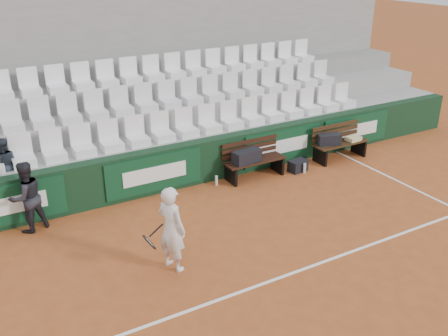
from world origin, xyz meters
TOP-DOWN VIEW (x-y plane):
  - ground at (0.00, 0.00)m, footprint 80.00×80.00m
  - court_baseline at (0.00, 0.00)m, footprint 18.00×0.06m
  - back_barrier at (0.07, 3.99)m, footprint 18.00×0.34m
  - grandstand_tier_front at (0.00, 4.62)m, footprint 18.00×0.95m
  - grandstand_tier_mid at (0.00, 5.58)m, footprint 18.00×0.95m
  - grandstand_tier_back at (0.00, 6.53)m, footprint 18.00×0.95m
  - grandstand_rear_wall at (0.00, 7.15)m, footprint 18.00×0.30m
  - seat_row_front at (0.00, 4.45)m, footprint 11.90×0.44m
  - seat_row_mid at (0.00, 5.40)m, footprint 11.90×0.44m
  - seat_row_back at (0.00, 6.35)m, footprint 11.90×0.44m
  - bench_left at (2.20, 3.56)m, footprint 1.50×0.56m
  - bench_right at (4.74, 3.44)m, footprint 1.50×0.56m
  - sports_bag_left at (1.96, 3.52)m, footprint 0.72×0.38m
  - sports_bag_right at (4.37, 3.49)m, footprint 0.63×0.44m
  - towel at (5.11, 3.39)m, footprint 0.39×0.29m
  - sports_bag_ground at (3.32, 3.35)m, footprint 0.50×0.35m
  - water_bottle_near at (1.21, 3.62)m, footprint 0.06×0.06m
  - water_bottle_far at (3.38, 3.16)m, footprint 0.07×0.07m
  - tennis_player at (-0.99, 1.14)m, footprint 0.77×0.65m
  - ball_kid at (-2.85, 3.63)m, footprint 0.82×0.73m
  - spectator_c at (-3.06, 4.50)m, footprint 0.57×0.47m

SIDE VIEW (x-z plane):
  - ground at x=0.00m, z-range 0.00..0.00m
  - court_baseline at x=0.00m, z-range 0.00..0.01m
  - water_bottle_near at x=1.21m, z-range 0.00..0.23m
  - water_bottle_far at x=3.38m, z-range 0.00..0.25m
  - sports_bag_ground at x=3.32m, z-range 0.00..0.28m
  - bench_left at x=2.20m, z-range 0.00..0.45m
  - bench_right at x=4.74m, z-range 0.00..0.45m
  - grandstand_tier_front at x=0.00m, z-range 0.00..1.00m
  - back_barrier at x=0.07m, z-range 0.00..1.00m
  - towel at x=5.11m, z-range 0.45..0.55m
  - sports_bag_right at x=4.37m, z-range 0.45..0.72m
  - sports_bag_left at x=1.96m, z-range 0.45..0.74m
  - ball_kid at x=-2.85m, z-range 0.00..1.41m
  - grandstand_tier_mid at x=0.00m, z-range 0.00..1.45m
  - tennis_player at x=-0.99m, z-range 0.00..1.51m
  - grandstand_tier_back at x=0.00m, z-range 0.00..1.90m
  - seat_row_front at x=0.00m, z-range 1.00..1.63m
  - spectator_c at x=-3.06m, z-range 1.00..2.09m
  - seat_row_mid at x=0.00m, z-range 1.45..2.08m
  - grandstand_rear_wall at x=0.00m, z-range 0.00..4.40m
  - seat_row_back at x=0.00m, z-range 1.90..2.53m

